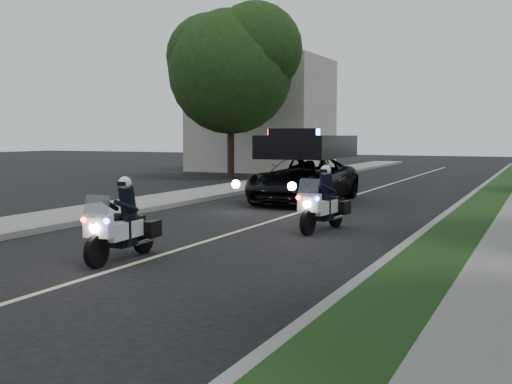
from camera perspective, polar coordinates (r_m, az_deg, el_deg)
ground at (r=12.24m, az=-7.79°, el=-5.49°), size 120.00×120.00×0.00m
curb_right at (r=20.35m, az=18.08°, el=-1.20°), size 0.20×60.00×0.15m
grass_verge at (r=20.27m, az=20.04°, el=-1.28°), size 1.20×60.00×0.16m
curb_left at (r=22.84m, az=-2.78°, el=-0.27°), size 0.20×60.00×0.15m
sidewalk_left at (r=23.37m, az=-5.16°, el=-0.15°), size 2.00×60.00×0.16m
building_far at (r=39.72m, az=0.52°, el=7.02°), size 8.00×6.00×7.00m
lane_marking at (r=21.24m, az=7.04°, el=-0.91°), size 0.12×50.00×0.01m
police_moto_left at (r=11.67m, az=-12.13°, el=-6.08°), size 0.73×1.82×1.52m
police_moto_right at (r=14.91m, az=6.13°, el=-3.54°), size 0.85×1.90×1.56m
police_suv at (r=21.19m, az=4.41°, el=-0.92°), size 2.59×5.50×2.66m
bicycle at (r=28.84m, az=6.12°, el=0.70°), size 0.64×1.76×0.92m
cyclist at (r=28.84m, az=6.12°, el=0.70°), size 0.60×0.43×1.59m
tree_left_near at (r=32.68m, az=-2.31°, el=1.26°), size 6.86×6.86×10.71m
tree_left_far at (r=41.79m, az=2.02°, el=2.13°), size 6.44×6.44×8.98m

